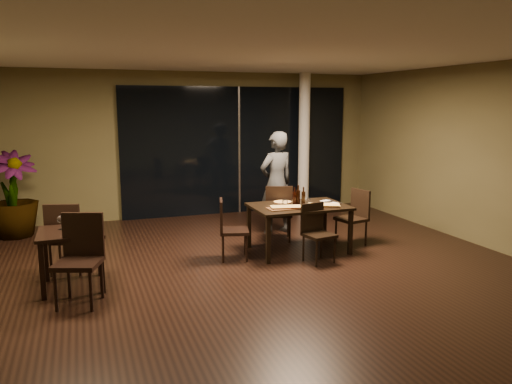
% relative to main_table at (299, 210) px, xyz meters
% --- Properties ---
extents(ground, '(8.00, 8.00, 0.00)m').
position_rel_main_table_xyz_m(ground, '(-1.00, -0.80, -0.68)').
color(ground, black).
rests_on(ground, ground).
extents(wall_back, '(8.00, 0.10, 3.00)m').
position_rel_main_table_xyz_m(wall_back, '(-1.00, 3.25, 0.82)').
color(wall_back, brown).
rests_on(wall_back, ground).
extents(wall_front, '(8.00, 0.10, 3.00)m').
position_rel_main_table_xyz_m(wall_front, '(-1.00, -4.85, 0.82)').
color(wall_front, brown).
rests_on(wall_front, ground).
extents(wall_right, '(0.10, 8.00, 3.00)m').
position_rel_main_table_xyz_m(wall_right, '(3.05, -0.80, 0.82)').
color(wall_right, brown).
rests_on(wall_right, ground).
extents(ceiling, '(8.00, 8.00, 0.04)m').
position_rel_main_table_xyz_m(ceiling, '(-1.00, -0.80, 2.34)').
color(ceiling, silver).
rests_on(ceiling, wall_back).
extents(window_panel, '(5.00, 0.06, 2.70)m').
position_rel_main_table_xyz_m(window_panel, '(0.00, 3.16, 0.67)').
color(window_panel, black).
rests_on(window_panel, ground).
extents(column, '(0.24, 0.24, 3.00)m').
position_rel_main_table_xyz_m(column, '(1.40, 2.85, 0.82)').
color(column, silver).
rests_on(column, ground).
extents(main_table, '(1.50, 1.00, 0.75)m').
position_rel_main_table_xyz_m(main_table, '(0.00, 0.00, 0.00)').
color(main_table, black).
rests_on(main_table, ground).
extents(side_table, '(0.80, 0.80, 0.75)m').
position_rel_main_table_xyz_m(side_table, '(-3.40, -0.50, -0.05)').
color(side_table, black).
rests_on(side_table, ground).
extents(chair_main_far, '(0.58, 0.58, 0.98)m').
position_rel_main_table_xyz_m(chair_main_far, '(-0.08, 0.65, -0.13)').
color(chair_main_far, black).
rests_on(chair_main_far, ground).
extents(chair_main_near, '(0.47, 0.47, 0.87)m').
position_rel_main_table_xyz_m(chair_main_near, '(0.04, -0.55, -0.19)').
color(chair_main_near, black).
rests_on(chair_main_near, ground).
extents(chair_main_left, '(0.52, 0.52, 0.92)m').
position_rel_main_table_xyz_m(chair_main_left, '(-1.17, -0.04, -0.16)').
color(chair_main_left, black).
rests_on(chair_main_left, ground).
extents(chair_main_right, '(0.51, 0.51, 0.93)m').
position_rel_main_table_xyz_m(chair_main_right, '(1.06, 0.06, -0.16)').
color(chair_main_right, black).
rests_on(chair_main_right, ground).
extents(chair_side_far, '(0.58, 0.58, 1.02)m').
position_rel_main_table_xyz_m(chair_side_far, '(-3.48, 0.05, -0.11)').
color(chair_side_far, black).
rests_on(chair_side_far, ground).
extents(chair_side_near, '(0.63, 0.63, 1.06)m').
position_rel_main_table_xyz_m(chair_side_near, '(-3.30, -1.05, -0.08)').
color(chair_side_near, black).
rests_on(chair_side_near, ground).
extents(diner, '(0.71, 0.55, 1.86)m').
position_rel_main_table_xyz_m(diner, '(0.09, 1.19, 0.25)').
color(diner, '#2F3135').
rests_on(diner, ground).
extents(potted_plant, '(1.08, 1.08, 1.53)m').
position_rel_main_table_xyz_m(potted_plant, '(-4.40, 2.50, 0.09)').
color(potted_plant, '#21511B').
rests_on(potted_plant, ground).
extents(pizza_board_left, '(0.58, 0.30, 0.01)m').
position_rel_main_table_xyz_m(pizza_board_left, '(-0.29, -0.17, 0.08)').
color(pizza_board_left, '#492C17').
rests_on(pizza_board_left, main_table).
extents(pizza_board_right, '(0.56, 0.41, 0.01)m').
position_rel_main_table_xyz_m(pizza_board_right, '(0.33, -0.22, 0.08)').
color(pizza_board_right, '#442A15').
rests_on(pizza_board_right, main_table).
extents(oblong_pizza_left, '(0.49, 0.30, 0.02)m').
position_rel_main_table_xyz_m(oblong_pizza_left, '(-0.29, -0.17, 0.10)').
color(oblong_pizza_left, maroon).
rests_on(oblong_pizza_left, pizza_board_left).
extents(oblong_pizza_right, '(0.51, 0.38, 0.02)m').
position_rel_main_table_xyz_m(oblong_pizza_right, '(0.33, -0.22, 0.10)').
color(oblong_pizza_right, '#671909').
rests_on(oblong_pizza_right, pizza_board_right).
extents(round_pizza, '(0.28, 0.28, 0.01)m').
position_rel_main_table_xyz_m(round_pizza, '(-0.16, 0.28, 0.08)').
color(round_pizza, '#B32013').
rests_on(round_pizza, main_table).
extents(bottle_a, '(0.06, 0.06, 0.28)m').
position_rel_main_table_xyz_m(bottle_a, '(-0.05, 0.06, 0.22)').
color(bottle_a, black).
rests_on(bottle_a, main_table).
extents(bottle_b, '(0.06, 0.06, 0.29)m').
position_rel_main_table_xyz_m(bottle_b, '(0.09, 0.02, 0.22)').
color(bottle_b, black).
rests_on(bottle_b, main_table).
extents(bottle_c, '(0.07, 0.07, 0.31)m').
position_rel_main_table_xyz_m(bottle_c, '(0.02, 0.09, 0.23)').
color(bottle_c, black).
rests_on(bottle_c, main_table).
extents(tumbler_left, '(0.08, 0.08, 0.10)m').
position_rel_main_table_xyz_m(tumbler_left, '(-0.23, 0.04, 0.12)').
color(tumbler_left, white).
rests_on(tumbler_left, main_table).
extents(tumbler_right, '(0.08, 0.08, 0.09)m').
position_rel_main_table_xyz_m(tumbler_right, '(0.21, 0.09, 0.12)').
color(tumbler_right, white).
rests_on(tumbler_right, main_table).
extents(napkin_near, '(0.20, 0.16, 0.01)m').
position_rel_main_table_xyz_m(napkin_near, '(0.59, -0.07, 0.08)').
color(napkin_near, silver).
rests_on(napkin_near, main_table).
extents(napkin_far, '(0.20, 0.14, 0.01)m').
position_rel_main_table_xyz_m(napkin_far, '(0.56, 0.15, 0.08)').
color(napkin_far, white).
rests_on(napkin_far, main_table).
extents(wine_glass_a, '(0.08, 0.08, 0.17)m').
position_rel_main_table_xyz_m(wine_glass_a, '(-3.52, -0.40, 0.16)').
color(wine_glass_a, white).
rests_on(wine_glass_a, side_table).
extents(wine_glass_b, '(0.08, 0.08, 0.17)m').
position_rel_main_table_xyz_m(wine_glass_b, '(-3.27, -0.56, 0.16)').
color(wine_glass_b, white).
rests_on(wine_glass_b, side_table).
extents(side_napkin, '(0.21, 0.16, 0.01)m').
position_rel_main_table_xyz_m(side_napkin, '(-3.35, -0.65, 0.08)').
color(side_napkin, white).
rests_on(side_napkin, side_table).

